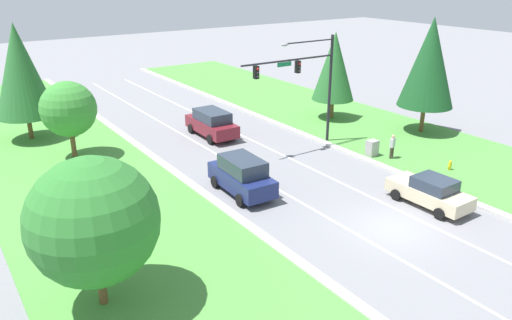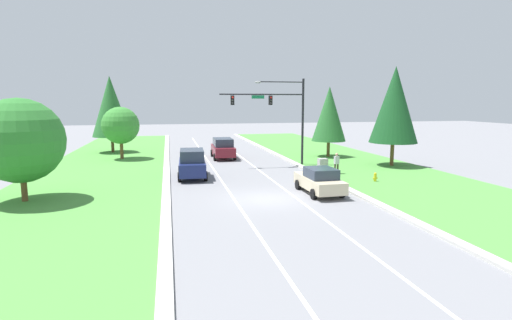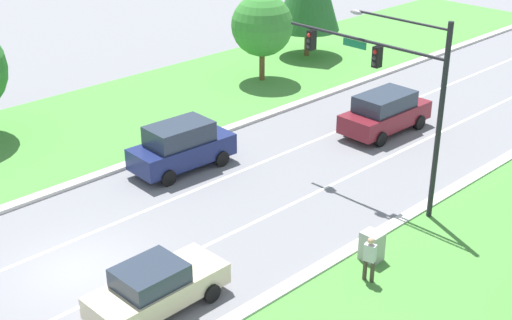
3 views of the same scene
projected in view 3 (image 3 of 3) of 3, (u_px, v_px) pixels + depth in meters
ground_plane at (78, 270)px, 23.92m from camera, size 160.00×160.00×0.00m
curb_strip_left at (0, 210)px, 27.57m from camera, size 0.50×90.00×0.15m
lane_stripe_inner_left at (51, 250)px, 25.09m from camera, size 0.14×81.00×0.01m
lane_stripe_inner_right at (108, 293)px, 22.75m from camera, size 0.14×81.00×0.01m
traffic_signal_mast at (393, 78)px, 26.47m from camera, size 7.44×0.41×7.58m
navy_suv at (181, 146)px, 30.68m from camera, size 2.23×4.69×2.11m
champagne_sedan at (156, 287)px, 21.68m from camera, size 2.05×4.45×1.61m
burgundy_suv at (385, 112)px, 34.48m from camera, size 2.22×4.99×2.01m
utility_cabinet at (372, 247)px, 24.20m from camera, size 0.70×0.60×1.13m
pedestrian at (370, 258)px, 22.90m from camera, size 0.42×0.30×1.69m
oak_near_left_tree at (262, 25)px, 40.63m from camera, size 3.56×3.56×5.11m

